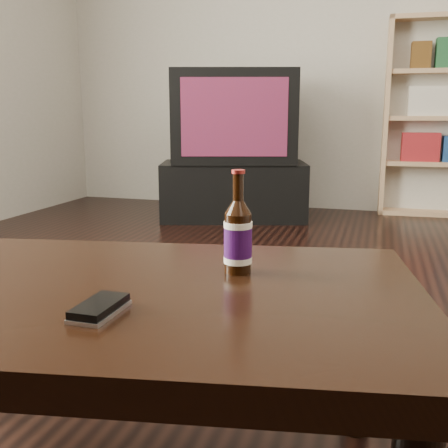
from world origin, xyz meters
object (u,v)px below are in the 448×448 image
(coffee_table, at_px, (113,315))
(beer_bottle, at_px, (238,237))
(bookshelf, at_px, (435,114))
(phone, at_px, (99,308))
(tv, at_px, (234,117))
(tv_stand, at_px, (234,191))

(coffee_table, distance_m, beer_bottle, 0.29)
(bookshelf, xyz_separation_m, coffee_table, (-0.86, -3.53, -0.38))
(beer_bottle, relative_size, phone, 1.85)
(tv, xyz_separation_m, phone, (0.60, -2.99, -0.29))
(bookshelf, xyz_separation_m, phone, (-0.81, -3.67, -0.31))
(tv, relative_size, beer_bottle, 4.62)
(coffee_table, height_order, beer_bottle, beer_bottle)
(bookshelf, relative_size, phone, 12.74)
(tv, height_order, bookshelf, bookshelf)
(coffee_table, bearing_deg, bookshelf, 76.26)
(bookshelf, relative_size, coffee_table, 1.14)
(tv, distance_m, bookshelf, 1.57)
(tv, bearing_deg, phone, -94.74)
(beer_bottle, bearing_deg, coffee_table, -143.39)
(tv_stand, relative_size, tv, 1.06)
(beer_bottle, bearing_deg, tv, 105.74)
(tv_stand, height_order, phone, phone)
(tv, xyz_separation_m, bookshelf, (1.42, 0.67, 0.02))
(bookshelf, relative_size, beer_bottle, 6.88)
(coffee_table, distance_m, phone, 0.16)
(tv, bearing_deg, tv_stand, 90.00)
(tv_stand, height_order, beer_bottle, beer_bottle)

